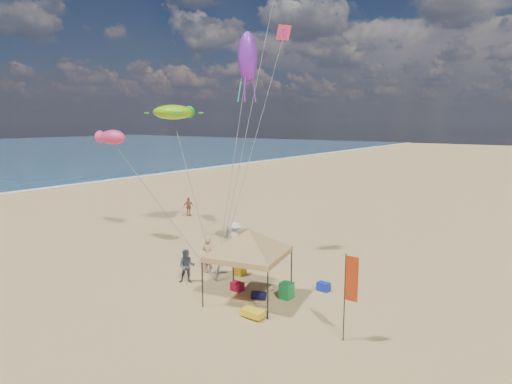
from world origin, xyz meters
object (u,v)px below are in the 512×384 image
at_px(cooler_red, 237,286).
at_px(chair_green, 287,290).
at_px(cooler_blue, 324,287).
at_px(canopy_tent, 249,232).
at_px(person_near_c, 236,239).
at_px(beach_cart, 253,313).
at_px(person_near_b, 187,266).
at_px(person_far_a, 188,206).
at_px(feather_flag, 350,284).
at_px(chair_yellow, 240,268).
at_px(person_near_a, 208,255).

distance_m(cooler_red, chair_green, 2.31).
height_order(cooler_blue, chair_green, chair_green).
xyz_separation_m(canopy_tent, person_near_c, (-4.34, 4.46, -1.99)).
bearing_deg(beach_cart, person_near_b, 166.66).
distance_m(beach_cart, person_far_a, 18.96).
xyz_separation_m(feather_flag, person_near_c, (-9.24, 5.28, -1.13)).
bearing_deg(person_near_c, chair_green, 153.36).
distance_m(cooler_red, person_near_c, 5.24).
height_order(person_near_c, person_far_a, person_near_c).
bearing_deg(chair_yellow, cooler_red, -54.53).
xyz_separation_m(cooler_blue, person_near_b, (-5.61, -2.91, 0.61)).
bearing_deg(cooler_red, chair_green, 14.46).
height_order(canopy_tent, chair_yellow, canopy_tent).
height_order(feather_flag, cooler_blue, feather_flag).
height_order(feather_flag, person_near_a, feather_flag).
distance_m(feather_flag, person_near_b, 8.53).
distance_m(cooler_blue, person_near_b, 6.34).
distance_m(person_near_a, person_far_a, 13.62).
relative_size(beach_cart, person_near_b, 0.56).
bearing_deg(person_near_c, person_near_b, 105.02).
height_order(chair_yellow, person_near_c, person_near_c).
distance_m(cooler_blue, chair_yellow, 4.34).
distance_m(cooler_red, cooler_blue, 3.84).
relative_size(feather_flag, person_near_a, 1.66).
xyz_separation_m(chair_green, person_far_a, (-15.10, 9.16, 0.41)).
distance_m(beach_cart, person_near_b, 4.87).
height_order(cooler_red, person_near_a, person_near_a).
height_order(person_near_a, person_near_b, person_near_a).
bearing_deg(person_far_a, chair_yellow, -106.93).
xyz_separation_m(chair_green, chair_yellow, (-3.42, 1.09, 0.00)).
height_order(cooler_red, cooler_blue, same).
xyz_separation_m(feather_flag, beach_cart, (-3.71, -0.46, -1.88)).
bearing_deg(person_near_b, person_near_c, 61.44).
distance_m(canopy_tent, person_near_a, 4.29).
xyz_separation_m(cooler_red, person_near_b, (-2.50, -0.64, 0.61)).
xyz_separation_m(person_near_c, person_far_a, (-9.54, 5.76, -0.19)).
distance_m(chair_yellow, person_near_c, 3.22).
distance_m(feather_flag, person_far_a, 21.82).
relative_size(cooler_blue, chair_green, 0.77).
bearing_deg(person_near_a, cooler_red, 153.34).
distance_m(canopy_tent, chair_green, 3.05).
bearing_deg(chair_green, person_near_c, 148.52).
relative_size(canopy_tent, person_near_c, 2.95).
distance_m(cooler_blue, person_far_a, 17.65).
bearing_deg(chair_yellow, canopy_tent, -44.23).
distance_m(cooler_red, person_near_b, 2.65).
bearing_deg(cooler_blue, person_near_c, 165.06).
xyz_separation_m(cooler_blue, chair_yellow, (-4.29, -0.60, 0.16)).
distance_m(feather_flag, beach_cart, 4.18).
distance_m(feather_flag, cooler_blue, 4.91).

